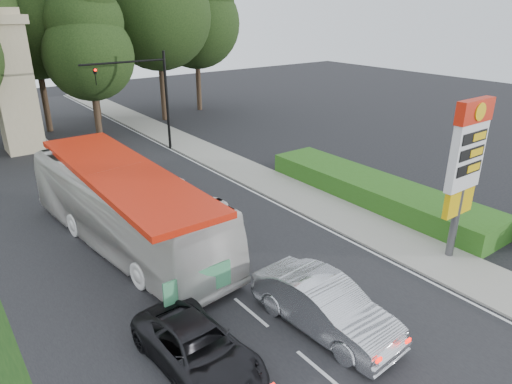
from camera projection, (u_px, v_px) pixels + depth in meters
ground at (332, 381)px, 13.24m from camera, size 120.00×120.00×0.00m
road_surface at (154, 230)px, 22.14m from camera, size 14.00×80.00×0.02m
sidewalk_right at (287, 190)px, 26.83m from camera, size 3.00×80.00×0.12m
hedge at (375, 191)px, 25.32m from camera, size 3.00×14.00×1.20m
gas_station_pylon at (466, 159)px, 18.14m from camera, size 2.10×0.45×6.85m
traffic_signal_mast at (149, 89)px, 32.42m from camera, size 6.10×0.35×7.20m
monument at (12, 82)px, 32.45m from camera, size 3.00×3.00×10.05m
tree_east_near at (85, 11)px, 40.34m from camera, size 8.12×8.12×15.95m
tree_far_east at (195, 3)px, 44.15m from camera, size 8.68×8.68×17.05m
tree_monument_right at (87, 36)px, 34.03m from camera, size 6.72×6.72×13.20m
transit_bus at (125, 208)px, 20.14m from camera, size 4.55×13.36×3.65m
sedan_silver at (325, 306)px, 15.12m from camera, size 2.28×5.54×1.79m
suv_charcoal at (198, 348)px, 13.54m from camera, size 2.51×5.03×1.37m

